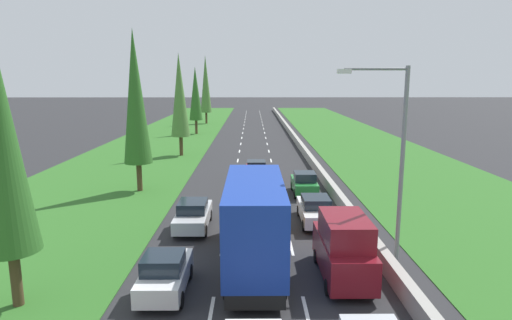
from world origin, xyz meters
name	(u,v)px	position (x,y,z in m)	size (l,w,h in m)	color
ground_plane	(254,141)	(0.00, 60.00, 0.00)	(300.00, 300.00, 0.00)	#28282B
grass_verge_left	(163,141)	(-12.65, 60.00, 0.02)	(14.00, 140.00, 0.04)	#2D6623
grass_verge_right	(357,140)	(14.35, 60.00, 0.02)	(14.00, 140.00, 0.04)	#2D6623
median_barrier	(295,138)	(5.70, 60.00, 0.42)	(0.44, 120.00, 0.85)	#9E9B93
lane_markings	(254,141)	(0.00, 60.00, 0.01)	(3.64, 116.00, 0.01)	white
maroon_van_right_lane	(344,248)	(3.63, 17.57, 1.40)	(1.96, 4.90, 2.82)	maroon
white_sedan_right_lane	(315,210)	(3.50, 24.85, 0.81)	(1.82, 4.50, 1.64)	white
blue_box_truck_centre_lane	(255,220)	(-0.13, 18.92, 2.18)	(2.46, 9.40, 4.18)	black
black_hatchback_centre_lane	(257,193)	(0.08, 28.65, 0.84)	(1.74, 3.90, 1.72)	black
red_hatchback_centre_lane	(256,171)	(0.11, 35.97, 0.84)	(1.74, 3.90, 1.72)	red
white_hatchback_left_lane	(165,274)	(-3.69, 16.33, 0.84)	(1.74, 3.90, 1.72)	white
green_hatchback_right_lane	(304,183)	(3.62, 31.37, 0.84)	(1.74, 3.90, 1.72)	#237A33
silver_sedan_left_lane	(193,215)	(-3.61, 24.01, 0.81)	(1.82, 4.50, 1.64)	silver
poplar_tree_nearest	(1,142)	(-9.05, 15.42, 6.24)	(2.06, 2.06, 10.38)	#4C3823
poplar_tree_second	(135,98)	(-8.82, 32.46, 7.09)	(2.10, 2.10, 12.08)	#4C3823
poplar_tree_third	(180,95)	(-8.17, 48.09, 6.68)	(2.08, 2.08, 11.27)	#4C3823
poplar_tree_fourth	(195,94)	(-8.97, 67.71, 6.24)	(2.06, 2.06, 10.38)	#4C3823
poplar_tree_fifth	(206,84)	(-9.07, 83.83, 7.53)	(2.12, 2.12, 12.95)	#4C3823
street_light_mast	(395,150)	(6.26, 19.59, 5.23)	(3.20, 0.28, 9.00)	gray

